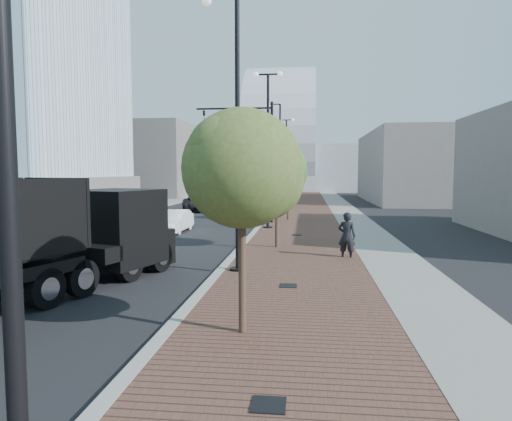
# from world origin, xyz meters

# --- Properties ---
(sidewalk) EXTENTS (7.00, 140.00, 0.12)m
(sidewalk) POSITION_xyz_m (3.50, 40.00, 0.06)
(sidewalk) COLOR #4C2D23
(sidewalk) RESTS_ON ground
(concrete_strip) EXTENTS (2.40, 140.00, 0.13)m
(concrete_strip) POSITION_xyz_m (6.20, 40.00, 0.07)
(concrete_strip) COLOR slate
(concrete_strip) RESTS_ON ground
(curb) EXTENTS (0.30, 140.00, 0.14)m
(curb) POSITION_xyz_m (0.00, 40.00, 0.07)
(curb) COLOR gray
(curb) RESTS_ON ground
(west_sidewalk) EXTENTS (4.00, 140.00, 0.12)m
(west_sidewalk) POSITION_xyz_m (-13.00, 40.00, 0.06)
(west_sidewalk) COLOR slate
(west_sidewalk) RESTS_ON ground
(dump_truck) EXTENTS (6.36, 13.41, 3.31)m
(dump_truck) POSITION_xyz_m (-4.44, 6.23, 1.39)
(dump_truck) COLOR black
(dump_truck) RESTS_ON ground
(white_sedan) EXTENTS (1.39, 3.90, 1.28)m
(white_sedan) POSITION_xyz_m (-4.66, 20.31, 0.64)
(white_sedan) COLOR white
(white_sedan) RESTS_ON ground
(dark_car_mid) EXTENTS (4.11, 5.39, 1.36)m
(dark_car_mid) POSITION_xyz_m (-6.54, 34.36, 0.68)
(dark_car_mid) COLOR black
(dark_car_mid) RESTS_ON ground
(dark_car_far) EXTENTS (3.34, 5.54, 1.50)m
(dark_car_far) POSITION_xyz_m (-2.49, 47.18, 0.75)
(dark_car_far) COLOR black
(dark_car_far) RESTS_ON ground
(pedestrian) EXTENTS (0.79, 0.62, 1.90)m
(pedestrian) POSITION_xyz_m (4.49, 12.91, 0.95)
(pedestrian) COLOR black
(pedestrian) RESTS_ON ground
(streetlight_1) EXTENTS (1.44, 0.56, 9.21)m
(streetlight_1) POSITION_xyz_m (0.49, 10.00, 4.34)
(streetlight_1) COLOR black
(streetlight_1) RESTS_ON ground
(streetlight_2) EXTENTS (1.72, 0.56, 9.28)m
(streetlight_2) POSITION_xyz_m (0.60, 22.00, 4.82)
(streetlight_2) COLOR black
(streetlight_2) RESTS_ON ground
(streetlight_3) EXTENTS (1.44, 0.56, 9.21)m
(streetlight_3) POSITION_xyz_m (0.49, 34.00, 4.34)
(streetlight_3) COLOR black
(streetlight_3) RESTS_ON ground
(streetlight_4) EXTENTS (1.72, 0.56, 9.28)m
(streetlight_4) POSITION_xyz_m (0.60, 46.00, 4.82)
(streetlight_4) COLOR black
(streetlight_4) RESTS_ON ground
(traffic_mast) EXTENTS (5.09, 0.20, 8.00)m
(traffic_mast) POSITION_xyz_m (-0.30, 25.00, 4.98)
(traffic_mast) COLOR black
(traffic_mast) RESTS_ON ground
(tree_0) EXTENTS (2.50, 2.47, 4.77)m
(tree_0) POSITION_xyz_m (1.65, 4.02, 3.53)
(tree_0) COLOR #382619
(tree_0) RESTS_ON ground
(tree_1) EXTENTS (2.62, 2.61, 4.92)m
(tree_1) POSITION_xyz_m (1.65, 15.02, 3.60)
(tree_1) COLOR #382619
(tree_1) RESTS_ON ground
(tree_2) EXTENTS (2.30, 2.24, 4.48)m
(tree_2) POSITION_xyz_m (1.65, 27.02, 3.35)
(tree_2) COLOR #382619
(tree_2) RESTS_ON ground
(tree_3) EXTENTS (2.64, 2.63, 4.84)m
(tree_3) POSITION_xyz_m (1.65, 39.02, 3.51)
(tree_3) COLOR #382619
(tree_3) RESTS_ON ground
(convention_center) EXTENTS (50.00, 30.00, 50.00)m
(convention_center) POSITION_xyz_m (-2.00, 85.00, 6.00)
(convention_center) COLOR #A0A6A9
(convention_center) RESTS_ON ground
(commercial_block_nw) EXTENTS (14.00, 20.00, 10.00)m
(commercial_block_nw) POSITION_xyz_m (-20.00, 60.00, 5.00)
(commercial_block_nw) COLOR #645E5A
(commercial_block_nw) RESTS_ON ground
(commercial_block_ne) EXTENTS (12.00, 22.00, 8.00)m
(commercial_block_ne) POSITION_xyz_m (16.00, 50.00, 4.00)
(commercial_block_ne) COLOR slate
(commercial_block_ne) RESTS_ON ground
(utility_cover_0) EXTENTS (0.50, 0.50, 0.02)m
(utility_cover_0) POSITION_xyz_m (2.40, 1.00, 0.13)
(utility_cover_0) COLOR black
(utility_cover_0) RESTS_ON sidewalk
(utility_cover_1) EXTENTS (0.50, 0.50, 0.02)m
(utility_cover_1) POSITION_xyz_m (2.40, 8.00, 0.13)
(utility_cover_1) COLOR black
(utility_cover_1) RESTS_ON sidewalk
(utility_cover_2) EXTENTS (0.50, 0.50, 0.02)m
(utility_cover_2) POSITION_xyz_m (2.40, 19.00, 0.13)
(utility_cover_2) COLOR black
(utility_cover_2) RESTS_ON sidewalk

